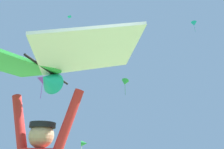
{
  "coord_description": "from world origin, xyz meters",
  "views": [
    {
      "loc": [
        1.28,
        -2.15,
        1.29
      ],
      "look_at": [
        0.14,
        2.34,
        3.19
      ],
      "focal_mm": 33.23,
      "sensor_mm": 36.0,
      "label": 1
    }
  ],
  "objects_px": {
    "distant_kite_teal_low_left": "(69,17)",
    "held_stunt_kite": "(45,63)",
    "distant_kite_teal_mid_left": "(194,24)",
    "marker_flag": "(84,147)",
    "distant_kite_green_overhead_distant": "(96,34)",
    "distant_kite_purple_high_right": "(43,81)",
    "distant_kite_green_low_right": "(125,82)"
  },
  "relations": [
    {
      "from": "distant_kite_teal_low_left",
      "to": "held_stunt_kite",
      "type": "bearing_deg",
      "value": -62.33
    },
    {
      "from": "distant_kite_teal_mid_left",
      "to": "marker_flag",
      "type": "height_order",
      "value": "distant_kite_teal_mid_left"
    },
    {
      "from": "distant_kite_green_overhead_distant",
      "to": "distant_kite_teal_mid_left",
      "type": "xyz_separation_m",
      "value": [
        9.57,
        19.1,
        12.52
      ]
    },
    {
      "from": "distant_kite_purple_high_right",
      "to": "distant_kite_green_overhead_distant",
      "type": "bearing_deg",
      "value": -38.34
    },
    {
      "from": "distant_kite_teal_mid_left",
      "to": "distant_kite_teal_low_left",
      "type": "distance_m",
      "value": 19.56
    },
    {
      "from": "distant_kite_green_overhead_distant",
      "to": "distant_kite_purple_high_right",
      "type": "height_order",
      "value": "distant_kite_green_overhead_distant"
    },
    {
      "from": "held_stunt_kite",
      "to": "distant_kite_teal_low_left",
      "type": "distance_m",
      "value": 24.91
    },
    {
      "from": "distant_kite_teal_mid_left",
      "to": "distant_kite_teal_low_left",
      "type": "bearing_deg",
      "value": -146.93
    },
    {
      "from": "distant_kite_green_low_right",
      "to": "marker_flag",
      "type": "height_order",
      "value": "distant_kite_green_low_right"
    },
    {
      "from": "held_stunt_kite",
      "to": "marker_flag",
      "type": "distance_m",
      "value": 8.66
    },
    {
      "from": "distant_kite_green_low_right",
      "to": "marker_flag",
      "type": "bearing_deg",
      "value": -86.46
    },
    {
      "from": "distant_kite_teal_low_left",
      "to": "marker_flag",
      "type": "relative_size",
      "value": 0.27
    },
    {
      "from": "distant_kite_green_overhead_distant",
      "to": "distant_kite_green_low_right",
      "type": "bearing_deg",
      "value": 94.41
    },
    {
      "from": "distant_kite_green_low_right",
      "to": "marker_flag",
      "type": "distance_m",
      "value": 19.84
    },
    {
      "from": "distant_kite_green_overhead_distant",
      "to": "distant_kite_purple_high_right",
      "type": "bearing_deg",
      "value": 141.66
    },
    {
      "from": "distant_kite_green_overhead_distant",
      "to": "held_stunt_kite",
      "type": "bearing_deg",
      "value": -73.83
    },
    {
      "from": "distant_kite_teal_mid_left",
      "to": "distant_kite_purple_high_right",
      "type": "height_order",
      "value": "distant_kite_teal_mid_left"
    },
    {
      "from": "distant_kite_teal_low_left",
      "to": "distant_kite_green_low_right",
      "type": "bearing_deg",
      "value": 57.37
    },
    {
      "from": "distant_kite_teal_low_left",
      "to": "marker_flag",
      "type": "xyz_separation_m",
      "value": [
        6.33,
        -9.14,
        -15.78
      ]
    },
    {
      "from": "distant_kite_green_low_right",
      "to": "distant_kite_purple_high_right",
      "type": "height_order",
      "value": "distant_kite_green_low_right"
    },
    {
      "from": "held_stunt_kite",
      "to": "distant_kite_green_overhead_distant",
      "type": "distance_m",
      "value": 11.1
    },
    {
      "from": "held_stunt_kite",
      "to": "distant_kite_green_overhead_distant",
      "type": "relative_size",
      "value": 2.08
    },
    {
      "from": "marker_flag",
      "to": "distant_kite_teal_low_left",
      "type": "bearing_deg",
      "value": 124.72
    },
    {
      "from": "held_stunt_kite",
      "to": "distant_kite_teal_low_left",
      "type": "relative_size",
      "value": 3.69
    },
    {
      "from": "held_stunt_kite",
      "to": "distant_kite_teal_mid_left",
      "type": "distance_m",
      "value": 34.37
    },
    {
      "from": "held_stunt_kite",
      "to": "marker_flag",
      "type": "height_order",
      "value": "held_stunt_kite"
    },
    {
      "from": "distant_kite_green_overhead_distant",
      "to": "distant_kite_teal_low_left",
      "type": "distance_m",
      "value": 14.1
    },
    {
      "from": "distant_kite_green_low_right",
      "to": "distant_kite_purple_high_right",
      "type": "relative_size",
      "value": 1.06
    },
    {
      "from": "distant_kite_teal_low_left",
      "to": "marker_flag",
      "type": "height_order",
      "value": "distant_kite_teal_low_left"
    },
    {
      "from": "distant_kite_green_overhead_distant",
      "to": "distant_kite_teal_mid_left",
      "type": "relative_size",
      "value": 0.54
    },
    {
      "from": "held_stunt_kite",
      "to": "marker_flag",
      "type": "bearing_deg",
      "value": 108.59
    },
    {
      "from": "distant_kite_green_overhead_distant",
      "to": "distant_kite_teal_low_left",
      "type": "relative_size",
      "value": 1.77
    }
  ]
}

